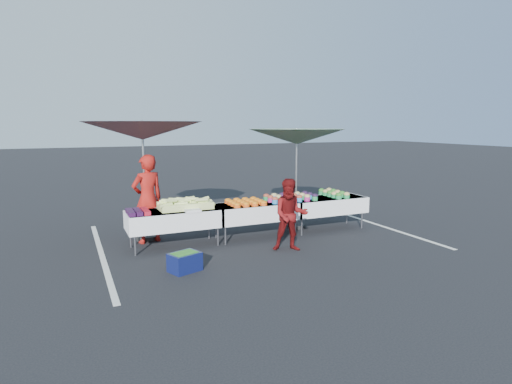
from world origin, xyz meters
name	(u,v)px	position (x,y,z in m)	size (l,w,h in m)	color
ground	(256,237)	(0.00, 0.00, 0.00)	(80.00, 80.00, 0.00)	black
stripe_left	(102,255)	(-3.20, 0.00, 0.00)	(0.10, 5.00, 0.00)	silver
stripe_right	(373,223)	(3.20, 0.00, 0.00)	(0.10, 5.00, 0.00)	silver
table_left	(174,218)	(-1.80, 0.00, 0.58)	(1.86, 0.81, 0.75)	white
table_center	(256,211)	(0.00, 0.00, 0.58)	(1.86, 0.81, 0.75)	white
table_right	(326,205)	(1.80, 0.00, 0.58)	(1.86, 0.81, 0.75)	white
berry_punnets	(138,212)	(-2.51, -0.06, 0.79)	(0.40, 0.54, 0.08)	black
corn_pile	(186,204)	(-1.55, 0.04, 0.84)	(1.16, 0.57, 0.26)	#C3D86F
plastic_bags	(193,210)	(-1.50, -0.30, 0.78)	(0.30, 0.25, 0.05)	white
carrot_bowls	(246,202)	(-0.25, -0.01, 0.80)	(0.75, 0.69, 0.11)	#DE5418
potato_cups	(291,197)	(0.85, 0.00, 0.83)	(1.14, 0.58, 0.16)	#2B81CC
bean_baskets	(334,193)	(2.06, 0.08, 0.82)	(0.36, 0.86, 0.15)	#238F4B
vendor	(148,199)	(-2.21, 0.55, 0.92)	(0.67, 0.44, 1.84)	#9E1712
customer	(290,215)	(0.20, -1.18, 0.71)	(0.69, 0.54, 1.42)	#600E0F
umbrella_left	(142,132)	(-2.22, 0.80, 2.30)	(2.99, 2.99, 2.53)	black
umbrella_right	(297,137)	(1.22, 0.40, 2.14)	(2.66, 2.66, 2.36)	black
storage_bin	(185,261)	(-1.99, -1.51, 0.17)	(0.59, 0.51, 0.32)	#0D1443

